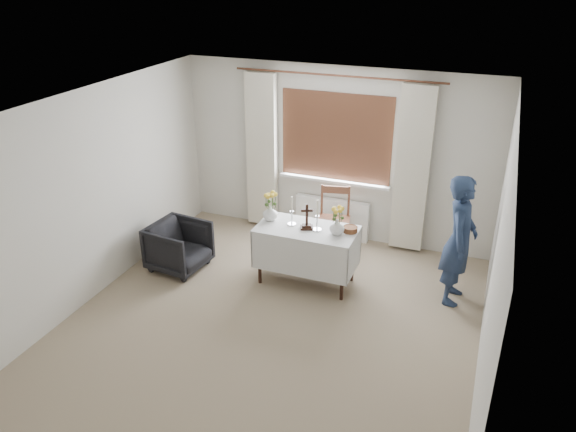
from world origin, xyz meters
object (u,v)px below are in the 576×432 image
Objects in this scene: altar_table at (306,255)px; wooden_cross at (307,217)px; person at (459,240)px; flower_vase_right at (337,227)px; wooden_chair at (334,222)px; armchair at (179,247)px; flower_vase_left at (270,213)px.

wooden_cross is (0.00, -0.01, 0.55)m from altar_table.
person reaches higher than flower_vase_right.
armchair is (-1.78, -1.14, -0.15)m from wooden_chair.
wooden_chair is 4.75× the size of flower_vase_left.
person reaches higher than armchair.
flower_vase_right is at bearing -84.12° from wooden_chair.
wooden_chair is 0.99m from wooden_cross.
altar_table is 0.61m from flower_vase_right.
person reaches higher than flower_vase_left.
flower_vase_left is at bearing 96.83° from person.
wooden_chair is 2.86× the size of wooden_cross.
altar_table is 6.24× the size of flower_vase_left.
flower_vase_left is 0.91m from flower_vase_right.
armchair is 3.55× the size of flower_vase_left.
armchair is at bearing -163.69° from flower_vase_left.
wooden_cross reaches higher than flower_vase_right.
flower_vase_left reaches higher than armchair.
wooden_cross is (-1.79, -0.28, 0.13)m from person.
flower_vase_right is at bearing -5.00° from flower_vase_left.
flower_vase_right reaches higher than wooden_chair.
armchair is at bearing -159.93° from wooden_chair.
armchair is (-1.69, -0.28, -0.06)m from altar_table.
wooden_chair is at bearing 52.74° from flower_vase_left.
flower_vase_left is 1.04× the size of flower_vase_right.
wooden_cross is 0.53m from flower_vase_left.
flower_vase_left is at bearing 172.64° from altar_table.
altar_table is 1.71m from armchair.
flower_vase_right is at bearing -23.55° from wooden_cross.
flower_vase_right reaches higher than armchair.
flower_vase_left is (-0.52, 0.08, -0.07)m from wooden_cross.
wooden_chair is 2.12m from armchair.
armchair is at bearing 165.56° from wooden_cross.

